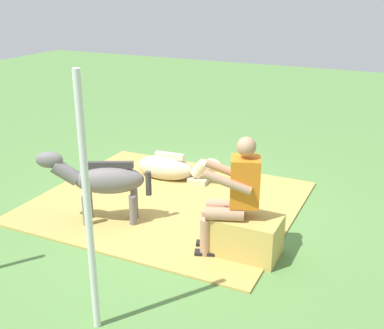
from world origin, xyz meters
name	(u,v)px	position (x,y,z in m)	size (l,w,h in m)	color
ground_plane	(178,211)	(0.00, 0.00, 0.00)	(24.00, 24.00, 0.00)	#568442
hay_patch	(167,201)	(0.24, -0.17, 0.01)	(3.34, 2.96, 0.02)	tan
hay_bale	(247,236)	(-1.16, 0.64, 0.22)	(0.69, 0.48, 0.45)	tan
person_seated	(234,192)	(-1.00, 0.68, 0.73)	(0.72, 0.56, 1.33)	tan
pony_standing	(101,180)	(0.68, 0.68, 0.56)	(1.24, 0.78, 0.92)	slate
pony_lying	(171,168)	(0.57, -0.89, 0.19)	(1.35, 0.46, 0.42)	beige
tent_pole_left	(88,210)	(-0.39, 2.30, 1.10)	(0.06, 0.06, 2.21)	silver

